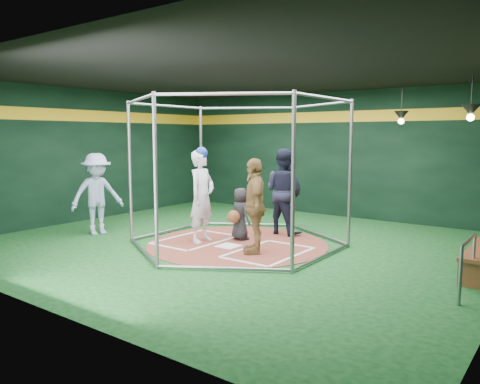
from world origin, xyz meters
The scene contains 14 objects.
room_shell centered at (0.00, 0.01, 1.75)m, with size 10.10×9.10×3.53m.
clay_disc centered at (0.00, 0.00, 0.01)m, with size 3.80×3.80×0.01m, color brown.
home_plate centered at (0.00, -0.30, 0.02)m, with size 0.43×0.43×0.01m, color white.
batter_box_left centered at (-0.95, -0.25, 0.02)m, with size 1.17×1.77×0.01m.
batter_box_right centered at (0.95, -0.25, 0.02)m, with size 1.17×1.77×0.01m.
batting_cage centered at (0.00, 0.00, 1.50)m, with size 4.05×4.67×3.00m.
pendant_lamp_near centered at (2.20, 3.60, 2.74)m, with size 0.34×0.34×0.90m.
pendant_lamp_far centered at (4.00, 2.00, 2.74)m, with size 0.34×0.34×0.90m.
batter_figure centered at (-0.72, -0.29, 1.02)m, with size 0.53×0.75×2.03m.
visitor_leopard centered at (0.72, -0.40, 0.93)m, with size 1.08×0.45×1.84m, color tan.
catcher_figure centered at (-0.19, 0.35, 0.58)m, with size 0.65×0.66×1.14m.
umpire centered at (0.25, 1.48, 1.00)m, with size 0.96×0.75×1.98m, color black.
bystander_blue centered at (-3.22, -1.09, 0.94)m, with size 1.21×0.70×1.88m, color #8C9CBA.
steel_railing centered at (4.55, -0.63, 0.56)m, with size 0.05×0.97×0.84m.
Camera 1 is at (5.77, -7.75, 2.28)m, focal length 35.00 mm.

